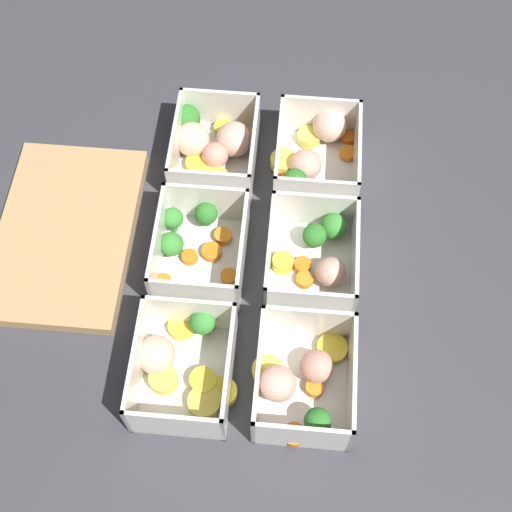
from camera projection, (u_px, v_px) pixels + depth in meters
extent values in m
plane|color=#38383D|center=(256.00, 265.00, 0.95)|extent=(4.00, 4.00, 0.00)
cube|color=silver|center=(303.00, 387.00, 0.87)|extent=(0.15, 0.12, 0.00)
cube|color=silver|center=(352.00, 381.00, 0.84)|extent=(0.15, 0.01, 0.07)
cube|color=silver|center=(258.00, 374.00, 0.84)|extent=(0.15, 0.00, 0.07)
cube|color=silver|center=(301.00, 437.00, 0.81)|extent=(0.01, 0.12, 0.07)
cube|color=silver|center=(308.00, 323.00, 0.87)|extent=(0.01, 0.12, 0.07)
cylinder|color=yellow|center=(332.00, 348.00, 0.89)|extent=(0.05, 0.05, 0.01)
cylinder|color=orange|center=(293.00, 435.00, 0.83)|extent=(0.04, 0.04, 0.01)
cylinder|color=orange|center=(314.00, 388.00, 0.86)|extent=(0.03, 0.03, 0.01)
cylinder|color=#DBC647|center=(268.00, 371.00, 0.87)|extent=(0.05, 0.05, 0.01)
sphere|color=tan|center=(316.00, 366.00, 0.86)|extent=(0.04, 0.04, 0.04)
sphere|color=#D19E8C|center=(278.00, 383.00, 0.85)|extent=(0.06, 0.06, 0.04)
cylinder|color=#407A37|center=(316.00, 426.00, 0.84)|extent=(0.01, 0.01, 0.02)
sphere|color=#2D7228|center=(318.00, 421.00, 0.82)|extent=(0.03, 0.03, 0.03)
cube|color=silver|center=(310.00, 269.00, 0.95)|extent=(0.15, 0.12, 0.00)
cube|color=silver|center=(354.00, 259.00, 0.92)|extent=(0.15, 0.01, 0.07)
cube|color=silver|center=(269.00, 253.00, 0.92)|extent=(0.15, 0.00, 0.07)
cube|color=silver|center=(309.00, 306.00, 0.89)|extent=(0.01, 0.12, 0.07)
cube|color=silver|center=(314.00, 210.00, 0.95)|extent=(0.01, 0.12, 0.07)
cylinder|color=yellow|center=(283.00, 263.00, 0.94)|extent=(0.03, 0.03, 0.02)
cylinder|color=#407A37|center=(313.00, 242.00, 0.96)|extent=(0.01, 0.01, 0.01)
sphere|color=#2D7228|center=(314.00, 235.00, 0.94)|extent=(0.03, 0.03, 0.03)
cylinder|color=orange|center=(303.00, 265.00, 0.94)|extent=(0.03, 0.03, 0.01)
cylinder|color=orange|center=(305.00, 280.00, 0.93)|extent=(0.03, 0.03, 0.01)
sphere|color=#D19E8C|center=(330.00, 272.00, 0.92)|extent=(0.04, 0.04, 0.04)
cylinder|color=#49883F|center=(332.00, 233.00, 0.97)|extent=(0.01, 0.01, 0.01)
sphere|color=#388433|center=(334.00, 226.00, 0.95)|extent=(0.04, 0.04, 0.04)
cube|color=silver|center=(316.00, 169.00, 1.03)|extent=(0.15, 0.12, 0.00)
cube|color=silver|center=(357.00, 157.00, 1.00)|extent=(0.15, 0.01, 0.07)
cube|color=silver|center=(279.00, 152.00, 1.00)|extent=(0.15, 0.00, 0.07)
cube|color=silver|center=(315.00, 196.00, 0.97)|extent=(0.01, 0.12, 0.07)
cube|color=silver|center=(320.00, 115.00, 1.03)|extent=(0.01, 0.12, 0.07)
sphere|color=#D19E8C|center=(306.00, 165.00, 1.00)|extent=(0.05, 0.05, 0.05)
cylinder|color=#DBC647|center=(309.00, 137.00, 1.05)|extent=(0.04, 0.04, 0.01)
cylinder|color=yellow|center=(341.00, 205.00, 0.99)|extent=(0.05, 0.05, 0.01)
cylinder|color=orange|center=(349.00, 136.00, 1.05)|extent=(0.04, 0.04, 0.01)
cylinder|color=#407A37|center=(294.00, 190.00, 1.00)|extent=(0.01, 0.01, 0.02)
sphere|color=#2D7228|center=(295.00, 181.00, 0.98)|extent=(0.03, 0.03, 0.03)
sphere|color=beige|center=(330.00, 125.00, 1.03)|extent=(0.07, 0.07, 0.05)
cylinder|color=orange|center=(348.00, 153.00, 1.04)|extent=(0.03, 0.03, 0.01)
cylinder|color=orange|center=(285.00, 178.00, 1.01)|extent=(0.03, 0.03, 0.01)
cylinder|color=#DBC647|center=(284.00, 162.00, 1.02)|extent=(0.05, 0.05, 0.02)
cube|color=silver|center=(186.00, 377.00, 0.88)|extent=(0.15, 0.12, 0.00)
cube|color=silver|center=(229.00, 371.00, 0.84)|extent=(0.15, 0.00, 0.07)
cube|color=silver|center=(137.00, 363.00, 0.85)|extent=(0.15, 0.01, 0.07)
cube|color=silver|center=(175.00, 426.00, 0.81)|extent=(0.01, 0.12, 0.07)
cube|color=silver|center=(191.00, 313.00, 0.88)|extent=(0.01, 0.12, 0.07)
sphere|color=beige|center=(156.00, 355.00, 0.86)|extent=(0.05, 0.05, 0.05)
cylinder|color=#DBC647|center=(164.00, 380.00, 0.86)|extent=(0.04, 0.04, 0.02)
cylinder|color=#DBC647|center=(204.00, 403.00, 0.85)|extent=(0.06, 0.06, 0.02)
cylinder|color=yellow|center=(182.00, 327.00, 0.90)|extent=(0.04, 0.04, 0.01)
cylinder|color=yellow|center=(222.00, 392.00, 0.86)|extent=(0.05, 0.05, 0.01)
cylinder|color=yellow|center=(203.00, 381.00, 0.86)|extent=(0.04, 0.04, 0.02)
cylinder|color=#49883F|center=(204.00, 328.00, 0.90)|extent=(0.01, 0.01, 0.02)
sphere|color=#388433|center=(203.00, 322.00, 0.88)|extent=(0.03, 0.03, 0.03)
cube|color=silver|center=(202.00, 260.00, 0.96)|extent=(0.15, 0.12, 0.00)
cube|color=silver|center=(243.00, 251.00, 0.92)|extent=(0.15, 0.00, 0.07)
cube|color=silver|center=(159.00, 244.00, 0.93)|extent=(0.15, 0.01, 0.07)
cube|color=silver|center=(193.00, 296.00, 0.89)|extent=(0.01, 0.12, 0.07)
cube|color=silver|center=(207.00, 202.00, 0.96)|extent=(0.01, 0.12, 0.07)
cylinder|color=#49883F|center=(173.00, 251.00, 0.96)|extent=(0.01, 0.01, 0.01)
sphere|color=#388433|center=(171.00, 244.00, 0.94)|extent=(0.03, 0.03, 0.03)
cylinder|color=orange|center=(190.00, 255.00, 0.95)|extent=(0.03, 0.03, 0.01)
cylinder|color=#407A37|center=(207.00, 221.00, 0.98)|extent=(0.01, 0.01, 0.01)
sphere|color=#2D7228|center=(206.00, 214.00, 0.96)|extent=(0.03, 0.03, 0.03)
cylinder|color=orange|center=(212.00, 252.00, 0.95)|extent=(0.04, 0.04, 0.01)
cylinder|color=orange|center=(164.00, 282.00, 0.93)|extent=(0.03, 0.03, 0.02)
cylinder|color=#49883F|center=(174.00, 226.00, 0.97)|extent=(0.01, 0.01, 0.02)
sphere|color=#388433|center=(173.00, 218.00, 0.95)|extent=(0.03, 0.03, 0.03)
cylinder|color=orange|center=(223.00, 236.00, 0.97)|extent=(0.03, 0.03, 0.01)
cylinder|color=orange|center=(229.00, 277.00, 0.94)|extent=(0.02, 0.02, 0.01)
cube|color=silver|center=(216.00, 162.00, 1.04)|extent=(0.15, 0.12, 0.00)
cube|color=silver|center=(254.00, 150.00, 1.00)|extent=(0.15, 0.00, 0.07)
cube|color=silver|center=(177.00, 144.00, 1.01)|extent=(0.15, 0.01, 0.07)
cube|color=silver|center=(209.00, 188.00, 0.97)|extent=(0.01, 0.12, 0.07)
cube|color=silver|center=(221.00, 109.00, 1.04)|extent=(0.01, 0.12, 0.07)
sphere|color=beige|center=(192.00, 139.00, 1.02)|extent=(0.07, 0.07, 0.05)
cylinder|color=#407A37|center=(188.00, 128.00, 1.05)|extent=(0.01, 0.01, 0.01)
sphere|color=#2D7228|center=(187.00, 118.00, 1.03)|extent=(0.04, 0.04, 0.04)
cylinder|color=orange|center=(225.00, 186.00, 1.00)|extent=(0.03, 0.03, 0.01)
cylinder|color=#DBC647|center=(215.00, 178.00, 1.01)|extent=(0.05, 0.05, 0.01)
cylinder|color=yellow|center=(223.00, 128.00, 1.06)|extent=(0.03, 0.03, 0.01)
cylinder|color=orange|center=(244.00, 136.00, 1.05)|extent=(0.03, 0.03, 0.01)
sphere|color=tan|center=(215.00, 155.00, 1.02)|extent=(0.05, 0.05, 0.04)
cylinder|color=yellow|center=(198.00, 164.00, 1.02)|extent=(0.04, 0.04, 0.01)
sphere|color=beige|center=(234.00, 139.00, 1.02)|extent=(0.07, 0.07, 0.05)
cylinder|color=yellow|center=(181.00, 187.00, 1.01)|extent=(0.05, 0.05, 0.01)
cube|color=tan|center=(66.00, 233.00, 0.97)|extent=(0.28, 0.18, 0.02)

